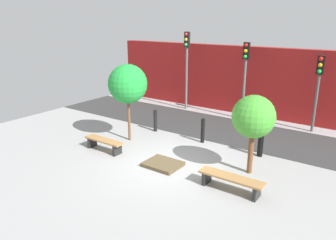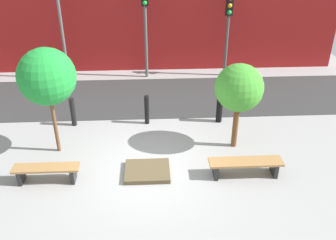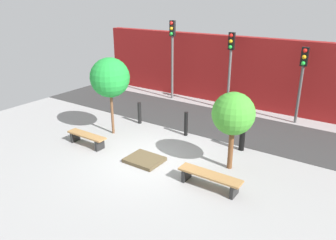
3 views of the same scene
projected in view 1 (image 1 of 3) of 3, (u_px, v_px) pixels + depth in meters
name	position (u px, v px, depth m)	size (l,w,h in m)	color
ground_plane	(167.00, 164.00, 11.19)	(18.00, 18.00, 0.00)	#969696
road_strip	(224.00, 129.00, 14.63)	(18.00, 3.39, 0.01)	#323232
building_facade	(252.00, 81.00, 16.45)	(16.20, 0.50, 3.43)	maroon
bench_left	(104.00, 143.00, 12.19)	(1.68, 0.41, 0.45)	black
bench_right	(231.00, 180.00, 9.36)	(1.92, 0.46, 0.45)	black
planter_bed	(163.00, 164.00, 11.01)	(1.18, 0.98, 0.12)	brown
tree_behind_left_bench	(128.00, 84.00, 12.69)	(1.53, 1.53, 3.08)	brown
tree_behind_right_bench	(254.00, 117.00, 10.00)	(1.34, 1.34, 2.55)	brown
bollard_far_left	(155.00, 121.00, 14.28)	(0.16, 0.16, 0.95)	black
bollard_left	(203.00, 131.00, 12.97)	(0.15, 0.15, 0.98)	black
bollard_center	(261.00, 142.00, 11.65)	(0.20, 0.20, 1.06)	black
traffic_light_west	(187.00, 57.00, 17.13)	(0.28, 0.27, 4.09)	#5F5F5F
traffic_light_mid_west	(245.00, 67.00, 15.41)	(0.28, 0.27, 3.69)	#5A5A5A
traffic_light_mid_east	(319.00, 80.00, 13.68)	(0.28, 0.27, 3.30)	#4B4B4B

